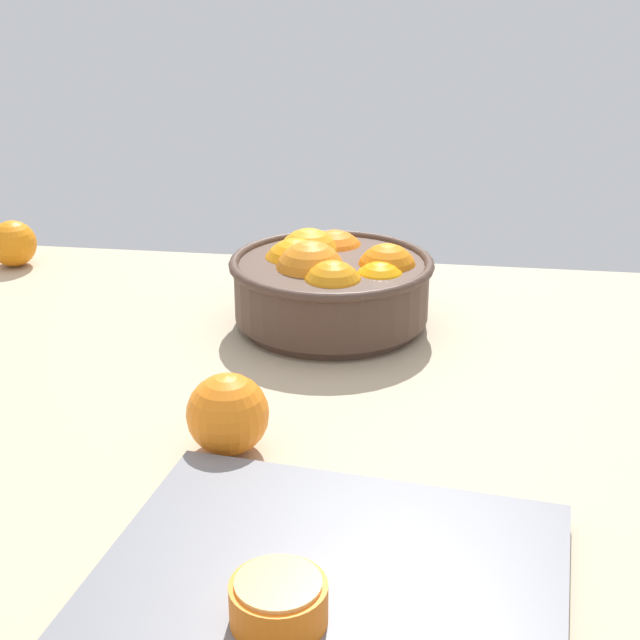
{
  "coord_description": "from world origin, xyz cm",
  "views": [
    {
      "loc": [
        8.69,
        -86.41,
        43.42
      ],
      "look_at": [
        -3.26,
        -2.74,
        8.72
      ],
      "focal_mm": 50.63,
      "sensor_mm": 36.0,
      "label": 1
    }
  ],
  "objects_px": {
    "fruit_bowl": "(334,282)",
    "cutting_board": "(333,576)",
    "orange_half_0": "(279,601)",
    "loose_orange_0": "(228,414)",
    "loose_orange_2": "(13,244)"
  },
  "relations": [
    {
      "from": "loose_orange_2",
      "to": "loose_orange_0",
      "type": "bearing_deg",
      "value": -47.42
    },
    {
      "from": "orange_half_0",
      "to": "loose_orange_0",
      "type": "relative_size",
      "value": 0.86
    },
    {
      "from": "fruit_bowl",
      "to": "loose_orange_0",
      "type": "bearing_deg",
      "value": -99.83
    },
    {
      "from": "fruit_bowl",
      "to": "cutting_board",
      "type": "relative_size",
      "value": 0.75
    },
    {
      "from": "fruit_bowl",
      "to": "cutting_board",
      "type": "distance_m",
      "value": 0.51
    },
    {
      "from": "cutting_board",
      "to": "fruit_bowl",
      "type": "bearing_deg",
      "value": 97.26
    },
    {
      "from": "orange_half_0",
      "to": "loose_orange_2",
      "type": "relative_size",
      "value": 0.98
    },
    {
      "from": "orange_half_0",
      "to": "loose_orange_2",
      "type": "distance_m",
      "value": 0.9
    },
    {
      "from": "fruit_bowl",
      "to": "cutting_board",
      "type": "height_order",
      "value": "fruit_bowl"
    },
    {
      "from": "fruit_bowl",
      "to": "loose_orange_2",
      "type": "relative_size",
      "value": 3.69
    },
    {
      "from": "fruit_bowl",
      "to": "loose_orange_2",
      "type": "height_order",
      "value": "fruit_bowl"
    },
    {
      "from": "cutting_board",
      "to": "loose_orange_0",
      "type": "height_order",
      "value": "loose_orange_0"
    },
    {
      "from": "cutting_board",
      "to": "loose_orange_2",
      "type": "xyz_separation_m",
      "value": [
        -0.56,
        0.66,
        0.03
      ]
    },
    {
      "from": "cutting_board",
      "to": "loose_orange_0",
      "type": "relative_size",
      "value": 4.34
    },
    {
      "from": "loose_orange_0",
      "to": "loose_orange_2",
      "type": "height_order",
      "value": "loose_orange_0"
    }
  ]
}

